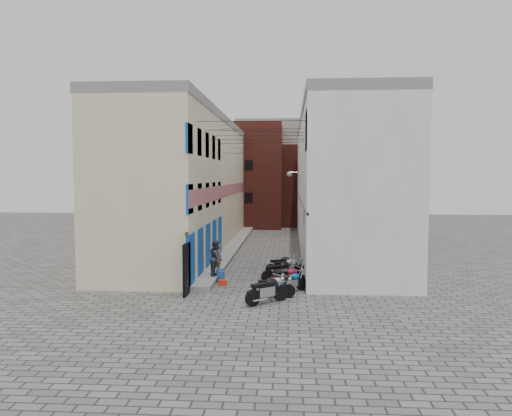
% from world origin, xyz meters
% --- Properties ---
extents(ground, '(90.00, 90.00, 0.00)m').
position_xyz_m(ground, '(0.00, 0.00, 0.00)').
color(ground, '#555250').
rests_on(ground, ground).
extents(plinth, '(0.90, 26.00, 0.25)m').
position_xyz_m(plinth, '(-2.05, 13.00, 0.12)').
color(plinth, gray).
rests_on(plinth, ground).
extents(building_left, '(5.10, 27.00, 9.00)m').
position_xyz_m(building_left, '(-4.98, 12.95, 4.50)').
color(building_left, beige).
rests_on(building_left, ground).
extents(building_right, '(5.94, 26.00, 9.00)m').
position_xyz_m(building_right, '(5.00, 13.00, 4.51)').
color(building_right, silver).
rests_on(building_right, ground).
extents(building_far_brick_left, '(6.00, 6.00, 10.00)m').
position_xyz_m(building_far_brick_left, '(-2.00, 28.00, 5.00)').
color(building_far_brick_left, maroon).
rests_on(building_far_brick_left, ground).
extents(building_far_brick_right, '(5.00, 6.00, 8.00)m').
position_xyz_m(building_far_brick_right, '(3.00, 30.00, 4.00)').
color(building_far_brick_right, maroon).
rests_on(building_far_brick_right, ground).
extents(building_far_concrete, '(8.00, 5.00, 11.00)m').
position_xyz_m(building_far_concrete, '(0.00, 34.00, 5.50)').
color(building_far_concrete, gray).
rests_on(building_far_concrete, ground).
extents(far_shopfront, '(2.00, 0.30, 2.40)m').
position_xyz_m(far_shopfront, '(0.00, 25.20, 1.20)').
color(far_shopfront, black).
rests_on(far_shopfront, ground).
extents(overhead_wires, '(5.80, 13.02, 1.32)m').
position_xyz_m(overhead_wires, '(0.00, 7.64, 7.12)').
color(overhead_wires, black).
rests_on(overhead_wires, ground).
extents(motorcycle_a, '(1.97, 1.82, 1.18)m').
position_xyz_m(motorcycle_a, '(0.92, -1.62, 0.59)').
color(motorcycle_a, black).
rests_on(motorcycle_a, ground).
extents(motorcycle_b, '(1.88, 0.86, 1.05)m').
position_xyz_m(motorcycle_b, '(1.14, -0.76, 0.53)').
color(motorcycle_b, '#9A999E').
rests_on(motorcycle_b, ground).
extents(motorcycle_c, '(1.60, 1.53, 0.97)m').
position_xyz_m(motorcycle_c, '(1.90, 0.35, 0.49)').
color(motorcycle_c, '#0B4EAC').
rests_on(motorcycle_c, ground).
extents(motorcycle_d, '(1.87, 1.24, 1.04)m').
position_xyz_m(motorcycle_d, '(1.73, 1.25, 0.52)').
color(motorcycle_d, '#A50B30').
rests_on(motorcycle_d, ground).
extents(motorcycle_e, '(2.01, 1.50, 1.13)m').
position_xyz_m(motorcycle_e, '(1.36, 2.37, 0.57)').
color(motorcycle_e, black).
rests_on(motorcycle_e, ground).
extents(motorcycle_f, '(2.07, 1.38, 1.15)m').
position_xyz_m(motorcycle_f, '(1.70, 3.35, 0.58)').
color(motorcycle_f, '#A7A8AC').
rests_on(motorcycle_f, ground).
extents(motorcycle_g, '(1.91, 1.50, 1.09)m').
position_xyz_m(motorcycle_g, '(1.41, 4.24, 0.55)').
color(motorcycle_g, black).
rests_on(motorcycle_g, ground).
extents(person_a, '(0.55, 0.62, 1.43)m').
position_xyz_m(person_a, '(-1.73, 3.36, 0.96)').
color(person_a, brown).
rests_on(person_a, plinth).
extents(person_b, '(0.69, 0.86, 1.69)m').
position_xyz_m(person_b, '(-1.70, 2.55, 1.10)').
color(person_b, '#2D3444').
rests_on(person_b, plinth).
extents(water_jug_near, '(0.45, 0.45, 0.56)m').
position_xyz_m(water_jug_near, '(-1.42, 2.04, 0.28)').
color(water_jug_near, '#214DA5').
rests_on(water_jug_near, ground).
extents(water_jug_far, '(0.46, 0.46, 0.56)m').
position_xyz_m(water_jug_far, '(-1.52, 2.57, 0.28)').
color(water_jug_far, '#225AAE').
rests_on(water_jug_far, ground).
extents(red_crate, '(0.41, 0.33, 0.24)m').
position_xyz_m(red_crate, '(-1.28, 1.58, 0.12)').
color(red_crate, red).
rests_on(red_crate, ground).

